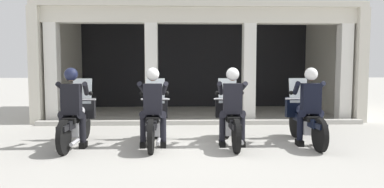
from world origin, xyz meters
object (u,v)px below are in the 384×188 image
object	(u,v)px
motorcycle_center_right	(230,120)
police_officer_center_left	(153,100)
police_officer_far_right	(310,100)
motorcycle_far_right	(305,119)
motorcycle_far_left	(77,121)
motorcycle_center_left	(154,120)
police_officer_far_left	(72,101)
police_officer_center_right	(232,100)

from	to	relation	value
motorcycle_center_right	police_officer_center_left	bearing A→B (deg)	-163.43
police_officer_center_left	police_officer_far_right	bearing A→B (deg)	13.55
motorcycle_far_right	motorcycle_far_left	bearing A→B (deg)	-168.74
motorcycle_far_left	motorcycle_center_right	xyz separation A→B (m)	(3.16, 0.03, 0.00)
motorcycle_center_left	police_officer_far_right	xyz separation A→B (m)	(3.16, -0.26, 0.44)
motorcycle_far_right	police_officer_far_left	bearing A→B (deg)	-165.32
motorcycle_far_right	police_officer_center_left	bearing A→B (deg)	-163.69
motorcycle_far_left	police_officer_far_right	world-z (taller)	police_officer_far_right
police_officer_far_left	motorcycle_center_left	xyz separation A→B (m)	(1.58, 0.30, -0.44)
motorcycle_far_left	motorcycle_center_right	bearing A→B (deg)	10.61
motorcycle_far_right	police_officer_far_right	distance (m)	0.52
motorcycle_far_left	police_officer_far_right	distance (m)	4.76
police_officer_center_right	police_officer_far_right	size ratio (longest dim) A/B	1.00
motorcycle_center_left	motorcycle_far_right	bearing A→B (deg)	13.55
police_officer_center_left	police_officer_far_right	world-z (taller)	same
motorcycle_center_right	police_officer_center_right	xyz separation A→B (m)	(-0.00, -0.28, 0.44)
police_officer_center_right	motorcycle_far_right	size ratio (longest dim) A/B	0.78
motorcycle_center_left	police_officer_center_right	size ratio (longest dim) A/B	1.29
motorcycle_center_left	police_officer_far_left	bearing A→B (deg)	-156.07
police_officer_far_left	motorcycle_center_left	bearing A→B (deg)	20.91
motorcycle_far_left	motorcycle_far_right	size ratio (longest dim) A/B	1.00
police_officer_far_left	motorcycle_far_right	xyz separation A→B (m)	(4.74, 0.33, -0.44)
motorcycle_center_right	police_officer_center_right	world-z (taller)	police_officer_center_right
police_officer_center_left	police_officer_far_right	xyz separation A→B (m)	(3.16, 0.03, 0.00)
motorcycle_far_left	motorcycle_center_left	xyz separation A→B (m)	(1.58, 0.02, 0.00)
police_officer_center_left	police_officer_center_right	xyz separation A→B (m)	(1.58, 0.01, 0.00)
police_officer_center_left	motorcycle_center_left	bearing A→B (deg)	102.81
police_officer_far_left	police_officer_center_right	xyz separation A→B (m)	(3.16, 0.03, 0.00)
motorcycle_center_left	police_officer_far_right	distance (m)	3.20
motorcycle_center_right	motorcycle_center_left	bearing A→B (deg)	-173.59
police_officer_far_right	motorcycle_far_right	bearing A→B (deg)	100.44
motorcycle_far_left	police_officer_far_left	bearing A→B (deg)	-80.20
motorcycle_center_right	motorcycle_far_right	distance (m)	1.58
motorcycle_far_left	police_officer_far_left	distance (m)	0.52
motorcycle_center_left	police_officer_center_left	xyz separation A→B (m)	(-0.00, -0.28, 0.44)
motorcycle_center_right	police_officer_far_right	xyz separation A→B (m)	(1.58, -0.27, 0.44)
motorcycle_center_left	police_officer_far_right	bearing A→B (deg)	8.41
police_officer_center_right	motorcycle_far_right	world-z (taller)	police_officer_center_right
police_officer_far_left	police_officer_center_left	bearing A→B (deg)	10.77
police_officer_center_left	motorcycle_far_right	world-z (taller)	police_officer_center_left
police_officer_far_left	motorcycle_center_left	world-z (taller)	police_officer_far_left
police_officer_center_left	police_officer_center_right	distance (m)	1.58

